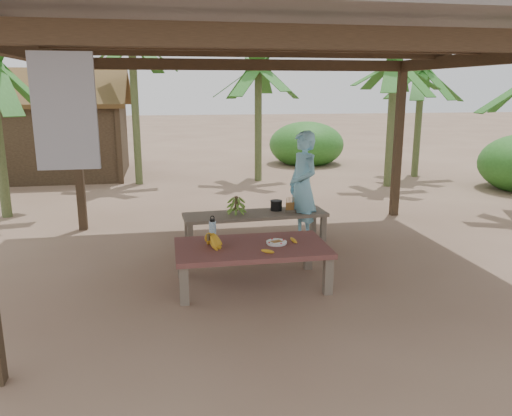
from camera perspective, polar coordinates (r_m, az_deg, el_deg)
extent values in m
plane|color=brown|center=(6.76, 2.16, -6.54)|extent=(80.00, 80.00, 0.00)
cube|color=black|center=(8.67, -19.76, 6.31)|extent=(0.13, 0.13, 2.70)
cube|color=black|center=(9.53, 15.93, 7.16)|extent=(0.13, 0.13, 2.70)
cube|color=black|center=(4.16, 9.73, 18.62)|extent=(5.80, 0.14, 0.18)
cube|color=black|center=(8.62, -1.10, 16.04)|extent=(5.80, 0.14, 0.18)
cube|color=black|center=(6.37, -24.08, 15.83)|extent=(0.14, 4.80, 0.18)
cube|color=black|center=(7.49, 24.58, 15.26)|extent=(0.14, 4.80, 0.18)
cube|color=slate|center=(6.38, 2.40, 18.92)|extent=(6.60, 5.60, 0.06)
cube|color=slate|center=(3.97, -21.00, 10.24)|extent=(0.45, 0.05, 0.85)
cube|color=brown|center=(5.57, -8.21, -8.76)|extent=(0.10, 0.10, 0.44)
cube|color=brown|center=(5.84, 8.23, -7.68)|extent=(0.10, 0.10, 0.44)
cube|color=brown|center=(6.35, -8.49, -5.91)|extent=(0.10, 0.10, 0.44)
cube|color=brown|center=(6.59, 5.95, -5.12)|extent=(0.10, 0.10, 0.44)
cube|color=maroon|center=(5.95, -0.51, -4.57)|extent=(1.80, 1.01, 0.06)
cube|color=brown|center=(7.35, -7.52, -3.34)|extent=(0.08, 0.08, 0.40)
cube|color=brown|center=(7.81, 7.69, -2.34)|extent=(0.08, 0.08, 0.40)
cube|color=brown|center=(7.79, -7.86, -2.39)|extent=(0.08, 0.08, 0.40)
cube|color=brown|center=(8.23, 6.56, -1.50)|extent=(0.08, 0.08, 0.40)
cube|color=brown|center=(7.67, -0.08, -0.77)|extent=(2.23, 0.71, 0.05)
cylinder|color=white|center=(6.00, 2.36, -4.08)|extent=(0.23, 0.23, 0.01)
cylinder|color=white|center=(5.99, 2.36, -3.93)|extent=(0.25, 0.25, 0.02)
cube|color=brown|center=(5.99, 2.36, -3.88)|extent=(0.15, 0.13, 0.02)
ellipsoid|color=gold|center=(5.67, 1.35, -4.96)|extent=(0.16, 0.08, 0.04)
ellipsoid|color=gold|center=(6.08, 4.33, -3.69)|extent=(0.08, 0.17, 0.04)
cylinder|color=teal|center=(6.10, -4.98, -2.66)|extent=(0.09, 0.09, 0.25)
cylinder|color=black|center=(6.06, -5.01, -1.41)|extent=(0.06, 0.06, 0.03)
torus|color=black|center=(6.06, -5.01, -1.13)|extent=(0.05, 0.01, 0.05)
cylinder|color=black|center=(7.83, 2.33, 0.27)|extent=(0.18, 0.18, 0.15)
imported|color=#7CC9EA|center=(7.71, 5.38, 2.47)|extent=(0.55, 0.70, 1.70)
cube|color=black|center=(14.60, -22.80, 7.27)|extent=(4.00, 3.00, 2.00)
cube|color=brown|center=(13.71, -24.06, 12.50)|extent=(4.40, 1.73, 1.00)
cube|color=brown|center=(15.37, -22.59, 12.61)|extent=(4.40, 1.73, 1.00)
cylinder|color=#596638|center=(12.41, 15.15, 9.21)|extent=(0.18, 0.18, 2.98)
cylinder|color=#596638|center=(12.73, 0.25, 9.59)|extent=(0.18, 0.18, 2.90)
cylinder|color=#596638|center=(12.61, -13.62, 10.65)|extent=(0.18, 0.18, 3.55)
cylinder|color=#596638|center=(14.03, 18.04, 9.18)|extent=(0.18, 0.18, 2.84)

